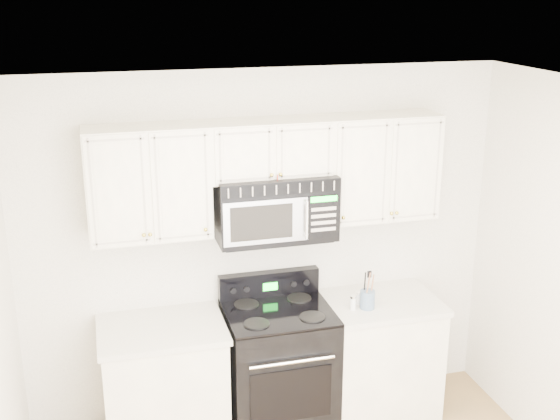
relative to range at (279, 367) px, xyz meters
name	(u,v)px	position (x,y,z in m)	size (l,w,h in m)	color
room	(347,367)	(-0.03, -1.43, 0.82)	(3.51, 3.51, 2.61)	#9B7343
base_cabinet_left	(165,390)	(-0.83, 0.01, -0.06)	(0.86, 0.65, 0.92)	white
base_cabinet_right	(377,359)	(0.77, 0.01, -0.06)	(0.86, 0.65, 0.92)	white
range	(279,367)	(0.00, 0.00, 0.00)	(0.75, 0.69, 1.12)	black
upper_cabinets	(269,169)	(-0.03, 0.15, 1.45)	(2.44, 0.37, 0.75)	white
microwave	(275,206)	(0.00, 0.11, 1.19)	(0.82, 0.46, 0.45)	black
utensil_crock	(367,299)	(0.63, -0.10, 0.51)	(0.11, 0.11, 0.29)	slate
shaker_salt	(353,303)	(0.52, -0.09, 0.49)	(0.04, 0.04, 0.11)	silver
shaker_pepper	(359,298)	(0.60, -0.02, 0.48)	(0.04, 0.04, 0.09)	silver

